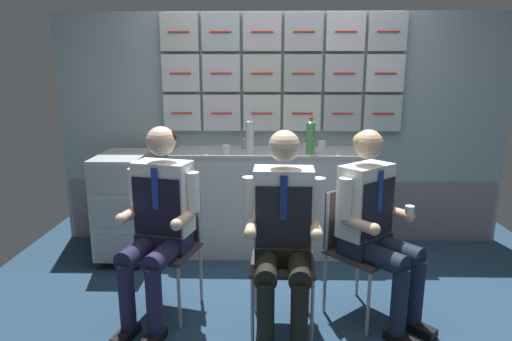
# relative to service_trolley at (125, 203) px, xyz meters

# --- Properties ---
(ground) EXTENTS (4.80, 4.80, 0.04)m
(ground) POSITION_rel_service_trolley_xyz_m (1.38, -0.91, -0.52)
(ground) COLOR navy
(galley_bulkhead) EXTENTS (4.20, 0.14, 2.15)m
(galley_bulkhead) POSITION_rel_service_trolley_xyz_m (1.38, 0.46, 0.64)
(galley_bulkhead) COLOR #8DA2AA
(galley_bulkhead) RESTS_ON ground
(galley_counter) EXTENTS (1.72, 0.53, 0.94)m
(galley_counter) POSITION_rel_service_trolley_xyz_m (1.27, 0.18, -0.03)
(galley_counter) COLOR #B5B9BC
(galley_counter) RESTS_ON ground
(service_trolley) EXTENTS (0.40, 0.65, 0.93)m
(service_trolley) POSITION_rel_service_trolley_xyz_m (0.00, 0.00, 0.00)
(service_trolley) COLOR black
(service_trolley) RESTS_ON ground
(folding_chair_left) EXTENTS (0.49, 0.49, 0.86)m
(folding_chair_left) POSITION_rel_service_trolley_xyz_m (0.58, -0.82, 0.03)
(folding_chair_left) COLOR #A8AAAF
(folding_chair_left) RESTS_ON ground
(crew_member_left) EXTENTS (0.52, 0.67, 1.29)m
(crew_member_left) POSITION_rel_service_trolley_xyz_m (0.54, -0.97, 0.22)
(crew_member_left) COLOR black
(crew_member_left) RESTS_ON ground
(folding_chair_right) EXTENTS (0.41, 0.42, 0.86)m
(folding_chair_right) POSITION_rel_service_trolley_xyz_m (1.35, -1.00, 0.03)
(folding_chair_right) COLOR #A8AAAF
(folding_chair_right) RESTS_ON ground
(crew_member_right) EXTENTS (0.51, 0.63, 1.29)m
(crew_member_right) POSITION_rel_service_trolley_xyz_m (1.35, -1.16, 0.22)
(crew_member_right) COLOR black
(crew_member_right) RESTS_ON ground
(folding_chair_by_counter) EXTENTS (0.56, 0.56, 0.86)m
(folding_chair_by_counter) POSITION_rel_service_trolley_xyz_m (1.84, -0.85, 0.03)
(folding_chair_by_counter) COLOR #A8AAAF
(folding_chair_by_counter) RESTS_ON ground
(crew_member_by_counter) EXTENTS (0.63, 0.66, 1.28)m
(crew_member_by_counter) POSITION_rel_service_trolley_xyz_m (1.94, -0.97, 0.21)
(crew_member_by_counter) COLOR black
(crew_member_by_counter) RESTS_ON ground
(water_bottle_short) EXTENTS (0.07, 0.07, 0.31)m
(water_bottle_short) POSITION_rel_service_trolley_xyz_m (1.10, 0.07, 0.59)
(water_bottle_short) COLOR silver
(water_bottle_short) RESTS_ON galley_counter
(water_bottle_blue_cap) EXTENTS (0.08, 0.08, 0.31)m
(water_bottle_blue_cap) POSITION_rel_service_trolley_xyz_m (1.62, 0.03, 0.59)
(water_bottle_blue_cap) COLOR #469C50
(water_bottle_blue_cap) RESTS_ON galley_counter
(coffee_cup_spare) EXTENTS (0.07, 0.07, 0.07)m
(coffee_cup_spare) POSITION_rel_service_trolley_xyz_m (0.90, 0.03, 0.48)
(coffee_cup_spare) COLOR silver
(coffee_cup_spare) RESTS_ON galley_counter
(espresso_cup_small) EXTENTS (0.07, 0.07, 0.06)m
(espresso_cup_small) POSITION_rel_service_trolley_xyz_m (1.75, 0.32, 0.48)
(espresso_cup_small) COLOR white
(espresso_cup_small) RESTS_ON galley_counter
(paper_cup_tan) EXTENTS (0.07, 0.07, 0.09)m
(paper_cup_tan) POSITION_rel_service_trolley_xyz_m (1.05, 0.28, 0.49)
(paper_cup_tan) COLOR tan
(paper_cup_tan) RESTS_ON galley_counter
(coffee_cup_white) EXTENTS (0.07, 0.07, 0.07)m
(coffee_cup_white) POSITION_rel_service_trolley_xyz_m (1.59, 0.12, 0.48)
(coffee_cup_white) COLOR white
(coffee_cup_white) RESTS_ON galley_counter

